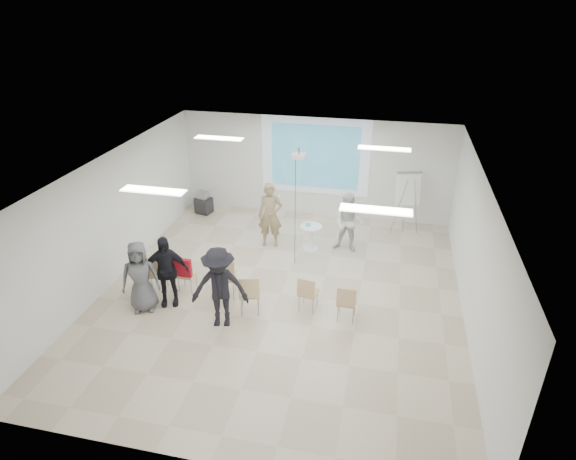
% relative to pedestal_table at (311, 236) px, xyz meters
% --- Properties ---
extents(floor, '(8.00, 9.00, 0.10)m').
position_rel_pedestal_table_xyz_m(floor, '(-0.30, -2.24, -0.45)').
color(floor, beige).
rests_on(floor, ground).
extents(ceiling, '(8.00, 9.00, 0.10)m').
position_rel_pedestal_table_xyz_m(ceiling, '(-0.30, -2.24, 2.65)').
color(ceiling, white).
rests_on(ceiling, wall_back).
extents(wall_back, '(8.00, 0.10, 3.00)m').
position_rel_pedestal_table_xyz_m(wall_back, '(-0.30, 2.31, 1.10)').
color(wall_back, silver).
rests_on(wall_back, floor).
extents(wall_left, '(0.10, 9.00, 3.00)m').
position_rel_pedestal_table_xyz_m(wall_left, '(-4.35, -2.24, 1.10)').
color(wall_left, silver).
rests_on(wall_left, floor).
extents(wall_right, '(0.10, 9.00, 3.00)m').
position_rel_pedestal_table_xyz_m(wall_right, '(3.75, -2.24, 1.10)').
color(wall_right, silver).
rests_on(wall_right, floor).
extents(projection_halo, '(3.20, 0.01, 2.30)m').
position_rel_pedestal_table_xyz_m(projection_halo, '(-0.30, 2.24, 1.45)').
color(projection_halo, silver).
rests_on(projection_halo, wall_back).
extents(projection_image, '(2.60, 0.01, 1.90)m').
position_rel_pedestal_table_xyz_m(projection_image, '(-0.30, 2.23, 1.45)').
color(projection_image, teal).
rests_on(projection_image, wall_back).
extents(pedestal_table, '(0.71, 0.71, 0.71)m').
position_rel_pedestal_table_xyz_m(pedestal_table, '(0.00, 0.00, 0.00)').
color(pedestal_table, white).
rests_on(pedestal_table, floor).
extents(player_left, '(0.79, 0.58, 2.02)m').
position_rel_pedestal_table_xyz_m(player_left, '(-1.10, -0.00, 0.61)').
color(player_left, '#937E5A').
rests_on(player_left, floor).
extents(player_right, '(0.96, 0.81, 1.80)m').
position_rel_pedestal_table_xyz_m(player_right, '(0.96, 0.16, 0.50)').
color(player_right, silver).
rests_on(player_right, floor).
extents(controller_left, '(0.06, 0.13, 0.04)m').
position_rel_pedestal_table_xyz_m(controller_left, '(-0.92, 0.25, 0.94)').
color(controller_left, silver).
rests_on(controller_left, player_left).
extents(controller_right, '(0.05, 0.12, 0.04)m').
position_rel_pedestal_table_xyz_m(controller_right, '(0.78, 0.41, 0.82)').
color(controller_right, white).
rests_on(controller_right, player_right).
extents(chair_far_left, '(0.57, 0.59, 0.96)m').
position_rel_pedestal_table_xyz_m(chair_far_left, '(-3.06, -2.78, 0.17)').
color(chair_far_left, tan).
rests_on(chair_far_left, floor).
extents(chair_left_mid, '(0.37, 0.40, 0.80)m').
position_rel_pedestal_table_xyz_m(chair_left_mid, '(-2.44, -2.58, 0.08)').
color(chair_left_mid, tan).
rests_on(chair_left_mid, floor).
extents(chair_left_inner, '(0.56, 0.59, 0.99)m').
position_rel_pedestal_table_xyz_m(chair_left_inner, '(-1.47, -2.62, 0.19)').
color(chair_left_inner, tan).
rests_on(chair_left_inner, floor).
extents(chair_center, '(0.54, 0.56, 0.93)m').
position_rel_pedestal_table_xyz_m(chair_center, '(-0.77, -3.08, 0.16)').
color(chair_center, tan).
rests_on(chair_center, floor).
extents(chair_right_inner, '(0.44, 0.46, 0.83)m').
position_rel_pedestal_table_xyz_m(chair_right_inner, '(0.40, -2.72, 0.09)').
color(chair_right_inner, tan).
rests_on(chair_right_inner, floor).
extents(chair_right_far, '(0.40, 0.43, 0.84)m').
position_rel_pedestal_table_xyz_m(chair_right_far, '(1.25, -2.89, 0.10)').
color(chair_right_far, tan).
rests_on(chair_right_far, floor).
extents(red_jacket, '(0.45, 0.10, 0.43)m').
position_rel_pedestal_table_xyz_m(red_jacket, '(-2.44, -2.73, 0.32)').
color(red_jacket, '#A91422').
rests_on(red_jacket, chair_left_mid).
extents(laptop, '(0.41, 0.34, 0.03)m').
position_rel_pedestal_table_xyz_m(laptop, '(-1.49, -2.52, 0.14)').
color(laptop, black).
rests_on(laptop, chair_left_inner).
extents(audience_left, '(1.25, 0.97, 1.89)m').
position_rel_pedestal_table_xyz_m(audience_left, '(-2.63, -3.10, 0.55)').
color(audience_left, black).
rests_on(audience_left, floor).
extents(audience_mid, '(1.42, 0.96, 2.02)m').
position_rel_pedestal_table_xyz_m(audience_mid, '(-1.24, -3.56, 0.61)').
color(audience_mid, black).
rests_on(audience_mid, floor).
extents(audience_outer, '(1.03, 0.86, 1.81)m').
position_rel_pedestal_table_xyz_m(audience_outer, '(-3.06, -3.41, 0.51)').
color(audience_outer, '#5C5D61').
rests_on(audience_outer, floor).
extents(flipchart_easel, '(0.78, 0.61, 1.85)m').
position_rel_pedestal_table_xyz_m(flipchart_easel, '(2.41, 1.49, 0.97)').
color(flipchart_easel, '#96989E').
rests_on(flipchart_easel, floor).
extents(av_cart, '(0.55, 0.48, 0.71)m').
position_rel_pedestal_table_xyz_m(av_cart, '(-3.64, 1.58, -0.07)').
color(av_cart, black).
rests_on(av_cart, floor).
extents(ceiling_projector, '(0.30, 0.25, 3.00)m').
position_rel_pedestal_table_xyz_m(ceiling_projector, '(-0.20, -0.75, 2.29)').
color(ceiling_projector, white).
rests_on(ceiling_projector, ceiling).
extents(fluor_panel_nw, '(1.20, 0.30, 0.02)m').
position_rel_pedestal_table_xyz_m(fluor_panel_nw, '(-2.30, -0.24, 2.57)').
color(fluor_panel_nw, white).
rests_on(fluor_panel_nw, ceiling).
extents(fluor_panel_ne, '(1.20, 0.30, 0.02)m').
position_rel_pedestal_table_xyz_m(fluor_panel_ne, '(1.70, -0.24, 2.57)').
color(fluor_panel_ne, white).
rests_on(fluor_panel_ne, ceiling).
extents(fluor_panel_sw, '(1.20, 0.30, 0.02)m').
position_rel_pedestal_table_xyz_m(fluor_panel_sw, '(-2.30, -3.74, 2.57)').
color(fluor_panel_sw, white).
rests_on(fluor_panel_sw, ceiling).
extents(fluor_panel_se, '(1.20, 0.30, 0.02)m').
position_rel_pedestal_table_xyz_m(fluor_panel_se, '(1.70, -3.74, 2.57)').
color(fluor_panel_se, white).
rests_on(fluor_panel_se, ceiling).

